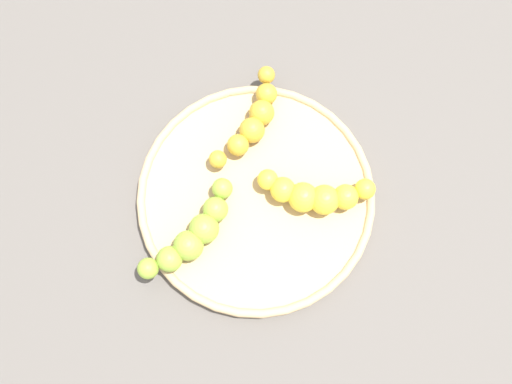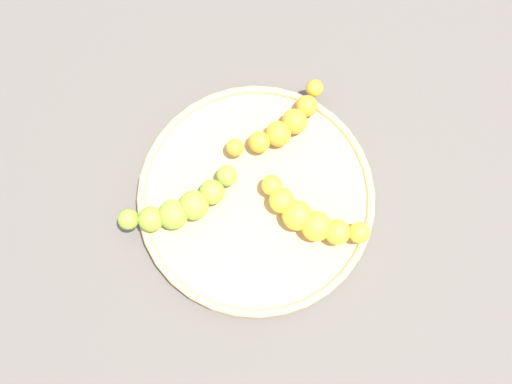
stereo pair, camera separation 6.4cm
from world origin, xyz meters
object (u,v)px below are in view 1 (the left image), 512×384
Objects in this scene: fruit_bowl at (256,197)px; banana_green at (193,234)px; banana_spotted at (253,120)px; banana_yellow at (314,194)px.

banana_green is at bearing -13.26° from fruit_bowl.
banana_green is 1.09× the size of banana_spotted.
banana_yellow reaches higher than fruit_bowl.
banana_spotted reaches higher than fruit_bowl.
banana_yellow is (-0.04, 0.05, 0.02)m from fruit_bowl.
fruit_bowl is 2.09× the size of banana_spotted.
banana_green is 1.24× the size of banana_yellow.
banana_green is (0.08, -0.02, 0.02)m from fruit_bowl.
banana_green is 0.15m from banana_spotted.
fruit_bowl is at bearing 76.24° from banana_green.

